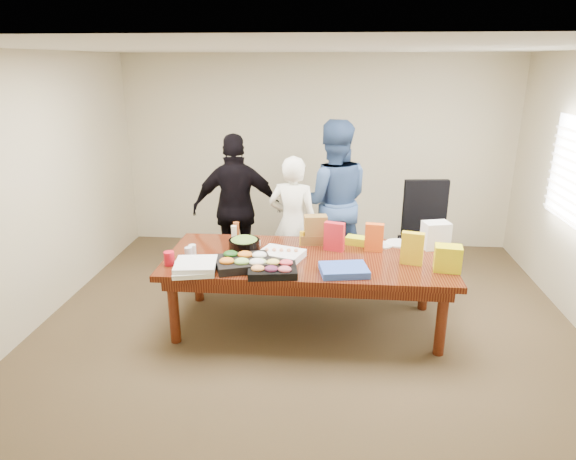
# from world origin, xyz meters

# --- Properties ---
(floor) EXTENTS (5.50, 5.00, 0.02)m
(floor) POSITION_xyz_m (0.00, 0.00, -0.01)
(floor) COLOR #47301E
(floor) RESTS_ON ground
(ceiling) EXTENTS (5.50, 5.00, 0.02)m
(ceiling) POSITION_xyz_m (0.00, 0.00, 2.71)
(ceiling) COLOR white
(ceiling) RESTS_ON wall_back
(wall_back) EXTENTS (5.50, 0.04, 2.70)m
(wall_back) POSITION_xyz_m (0.00, 2.50, 1.35)
(wall_back) COLOR beige
(wall_back) RESTS_ON floor
(wall_front) EXTENTS (5.50, 0.04, 2.70)m
(wall_front) POSITION_xyz_m (0.00, -2.50, 1.35)
(wall_front) COLOR beige
(wall_front) RESTS_ON floor
(wall_left) EXTENTS (0.04, 5.00, 2.70)m
(wall_left) POSITION_xyz_m (-2.75, 0.00, 1.35)
(wall_left) COLOR beige
(wall_left) RESTS_ON floor
(window_blinds) EXTENTS (0.04, 1.36, 1.00)m
(window_blinds) POSITION_xyz_m (2.68, 0.60, 1.50)
(window_blinds) COLOR beige
(window_blinds) RESTS_ON wall_right
(conference_table) EXTENTS (2.80, 1.20, 0.75)m
(conference_table) POSITION_xyz_m (0.00, 0.00, 0.38)
(conference_table) COLOR #4C1C0F
(conference_table) RESTS_ON floor
(office_chair) EXTENTS (0.69, 0.69, 1.23)m
(office_chair) POSITION_xyz_m (1.32, 0.93, 0.61)
(office_chair) COLOR black
(office_chair) RESTS_ON floor
(person_center) EXTENTS (0.64, 0.48, 1.60)m
(person_center) POSITION_xyz_m (-0.22, 0.89, 0.80)
(person_center) COLOR white
(person_center) RESTS_ON floor
(person_right) EXTENTS (1.01, 0.82, 1.96)m
(person_right) POSITION_xyz_m (0.23, 1.23, 0.98)
(person_right) COLOR #2F4A7B
(person_right) RESTS_ON floor
(person_left) EXTENTS (1.11, 0.59, 1.80)m
(person_left) POSITION_xyz_m (-0.91, 1.10, 0.90)
(person_left) COLOR black
(person_left) RESTS_ON floor
(veggie_tray) EXTENTS (0.61, 0.54, 0.08)m
(veggie_tray) POSITION_xyz_m (-0.59, -0.30, 0.79)
(veggie_tray) COLOR black
(veggie_tray) RESTS_ON conference_table
(fruit_tray) EXTENTS (0.49, 0.40, 0.07)m
(fruit_tray) POSITION_xyz_m (-0.30, -0.44, 0.78)
(fruit_tray) COLOR black
(fruit_tray) RESTS_ON conference_table
(sheet_cake) EXTENTS (0.49, 0.43, 0.07)m
(sheet_cake) POSITION_xyz_m (-0.26, -0.05, 0.79)
(sheet_cake) COLOR white
(sheet_cake) RESTS_ON conference_table
(salad_bowl) EXTENTS (0.32, 0.32, 0.10)m
(salad_bowl) POSITION_xyz_m (-0.66, 0.16, 0.80)
(salad_bowl) COLOR black
(salad_bowl) RESTS_ON conference_table
(chip_bag_blue) EXTENTS (0.47, 0.39, 0.06)m
(chip_bag_blue) POSITION_xyz_m (0.35, -0.37, 0.78)
(chip_bag_blue) COLOR blue
(chip_bag_blue) RESTS_ON conference_table
(chip_bag_red) EXTENTS (0.22, 0.14, 0.30)m
(chip_bag_red) POSITION_xyz_m (0.26, 0.21, 0.90)
(chip_bag_red) COLOR red
(chip_bag_red) RESTS_ON conference_table
(chip_bag_yellow) EXTENTS (0.22, 0.13, 0.31)m
(chip_bag_yellow) POSITION_xyz_m (1.00, -0.09, 0.91)
(chip_bag_yellow) COLOR yellow
(chip_bag_yellow) RESTS_ON conference_table
(chip_bag_orange) EXTENTS (0.19, 0.11, 0.29)m
(chip_bag_orange) POSITION_xyz_m (0.66, 0.23, 0.89)
(chip_bag_orange) COLOR #EE5617
(chip_bag_orange) RESTS_ON conference_table
(mayo_jar) EXTENTS (0.11, 0.11, 0.15)m
(mayo_jar) POSITION_xyz_m (-0.02, 0.44, 0.82)
(mayo_jar) COLOR white
(mayo_jar) RESTS_ON conference_table
(mustard_bottle) EXTENTS (0.06, 0.06, 0.15)m
(mustard_bottle) POSITION_xyz_m (-0.08, 0.33, 0.83)
(mustard_bottle) COLOR yellow
(mustard_bottle) RESTS_ON conference_table
(dressing_bottle) EXTENTS (0.07, 0.07, 0.20)m
(dressing_bottle) POSITION_xyz_m (-0.79, 0.43, 0.85)
(dressing_bottle) COLOR brown
(dressing_bottle) RESTS_ON conference_table
(ranch_bottle) EXTENTS (0.07, 0.07, 0.18)m
(ranch_bottle) POSITION_xyz_m (-0.81, 0.38, 0.84)
(ranch_bottle) COLOR #ECE6C7
(ranch_bottle) RESTS_ON conference_table
(banana_bunch) EXTENTS (0.27, 0.21, 0.08)m
(banana_bunch) POSITION_xyz_m (0.51, 0.41, 0.79)
(banana_bunch) COLOR #DBEE14
(banana_bunch) RESTS_ON conference_table
(bread_loaf) EXTENTS (0.28, 0.14, 0.11)m
(bread_loaf) POSITION_xyz_m (0.03, 0.37, 0.80)
(bread_loaf) COLOR brown
(bread_loaf) RESTS_ON conference_table
(kraft_bag) EXTENTS (0.26, 0.17, 0.31)m
(kraft_bag) POSITION_xyz_m (0.06, 0.38, 0.91)
(kraft_bag) COLOR olive
(kraft_bag) RESTS_ON conference_table
(red_cup) EXTENTS (0.13, 0.13, 0.13)m
(red_cup) POSITION_xyz_m (-1.30, -0.32, 0.82)
(red_cup) COLOR red
(red_cup) RESTS_ON conference_table
(clear_cup_a) EXTENTS (0.08, 0.08, 0.10)m
(clear_cup_a) POSITION_xyz_m (-1.15, -0.04, 0.80)
(clear_cup_a) COLOR silver
(clear_cup_a) RESTS_ON conference_table
(clear_cup_b) EXTENTS (0.08, 0.08, 0.10)m
(clear_cup_b) POSITION_xyz_m (-1.17, -0.12, 0.80)
(clear_cup_b) COLOR silver
(clear_cup_b) RESTS_ON conference_table
(pizza_box_lower) EXTENTS (0.44, 0.44, 0.04)m
(pizza_box_lower) POSITION_xyz_m (-1.03, -0.45, 0.77)
(pizza_box_lower) COLOR silver
(pizza_box_lower) RESTS_ON conference_table
(pizza_box_upper) EXTENTS (0.42, 0.42, 0.04)m
(pizza_box_upper) POSITION_xyz_m (-1.01, -0.43, 0.81)
(pizza_box_upper) COLOR white
(pizza_box_upper) RESTS_ON pizza_box_lower
(plate_a) EXTENTS (0.34, 0.34, 0.02)m
(plate_a) POSITION_xyz_m (0.94, 0.46, 0.76)
(plate_a) COLOR white
(plate_a) RESTS_ON conference_table
(plate_b) EXTENTS (0.23, 0.23, 0.01)m
(plate_b) POSITION_xyz_m (0.76, 0.39, 0.76)
(plate_b) COLOR silver
(plate_b) RESTS_ON conference_table
(dip_bowl_a) EXTENTS (0.18, 0.18, 0.06)m
(dip_bowl_a) POSITION_xyz_m (0.55, 0.45, 0.78)
(dip_bowl_a) COLOR #F3DDC5
(dip_bowl_a) RESTS_ON conference_table
(dip_bowl_b) EXTENTS (0.16, 0.16, 0.05)m
(dip_bowl_b) POSITION_xyz_m (-0.58, 0.27, 0.78)
(dip_bowl_b) COLOR beige
(dip_bowl_b) RESTS_ON conference_table
(grocery_bag_white) EXTENTS (0.30, 0.25, 0.28)m
(grocery_bag_white) POSITION_xyz_m (1.30, 0.37, 0.89)
(grocery_bag_white) COLOR white
(grocery_bag_white) RESTS_ON conference_table
(grocery_bag_yellow) EXTENTS (0.26, 0.20, 0.24)m
(grocery_bag_yellow) POSITION_xyz_m (1.30, -0.22, 0.87)
(grocery_bag_yellow) COLOR yellow
(grocery_bag_yellow) RESTS_ON conference_table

